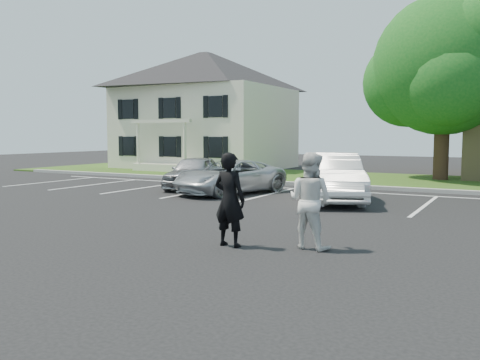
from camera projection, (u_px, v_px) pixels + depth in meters
The scene contains 11 objects.
ground_plane at pixel (216, 245), 10.30m from camera, with size 90.00×90.00×0.00m, color black.
curb at pixel (369, 187), 20.78m from camera, with size 40.00×0.30×0.15m, color gray.
grass_strip at pixel (391, 180), 24.27m from camera, with size 44.00×8.00×0.08m, color #264213.
stall_lines at pixel (387, 200), 17.45m from camera, with size 34.00×5.36×0.01m.
house at pixel (206, 110), 33.63m from camera, with size 10.30×9.22×7.60m.
tree at pixel (446, 68), 24.01m from camera, with size 7.80×7.20×8.80m.
man_black_suit at pixel (230, 200), 10.12m from camera, with size 0.69×0.45×1.89m, color black.
man_white_shirt at pixel (310, 201), 9.95m from camera, with size 0.92×0.72×1.89m, color silver.
car_silver_west at pixel (194, 172), 21.01m from camera, with size 1.60×3.97×1.35m, color #9F9FA3.
car_silver_minivan at pixel (230, 177), 19.18m from camera, with size 2.12×4.59×1.28m, color #B0B3B8.
car_white_sedan at pixel (333, 177), 17.03m from camera, with size 1.71×4.90×1.62m, color white.
Camera 1 is at (5.30, -8.66, 2.25)m, focal length 38.00 mm.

